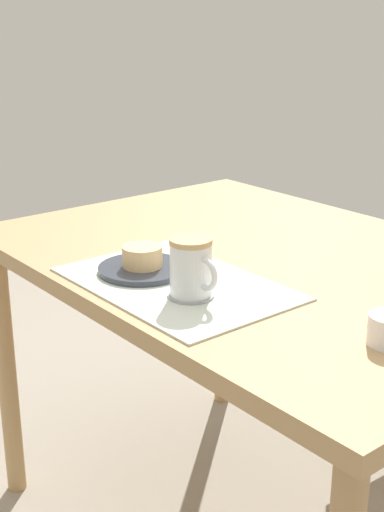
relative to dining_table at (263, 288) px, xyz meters
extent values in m
cylinder|color=tan|center=(-0.55, -0.38, -0.31)|extent=(0.05, 0.05, 0.71)
cylinder|color=tan|center=(-0.55, 0.38, -0.31)|extent=(0.05, 0.05, 0.71)
cube|color=tan|center=(0.00, 0.00, 0.06)|extent=(1.22, 0.87, 0.04)
cylinder|color=brown|center=(-0.18, 0.56, -0.47)|extent=(0.04, 0.04, 0.40)
cube|color=silver|center=(0.02, -0.26, 0.08)|extent=(0.45, 0.30, 0.00)
cylinder|color=#333842|center=(-0.07, -0.27, 0.09)|extent=(0.18, 0.18, 0.01)
cylinder|color=#E5BC7F|center=(-0.07, -0.27, 0.11)|extent=(0.08, 0.08, 0.04)
cylinder|color=#99999E|center=(0.09, -0.28, 0.08)|extent=(0.09, 0.09, 0.00)
cylinder|color=white|center=(0.09, -0.28, 0.13)|extent=(0.08, 0.08, 0.10)
cylinder|color=tan|center=(0.09, -0.28, 0.19)|extent=(0.08, 0.08, 0.01)
torus|color=white|center=(0.13, -0.28, 0.14)|extent=(0.06, 0.01, 0.06)
camera|label=1|loc=(1.04, -1.05, 0.58)|focal=50.00mm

